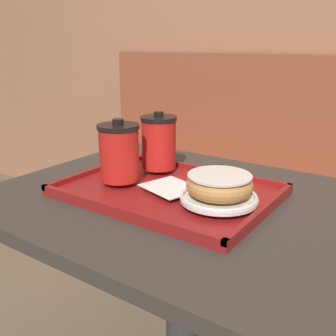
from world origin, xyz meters
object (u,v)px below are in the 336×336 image
Objects in this scene: coffee_cup_front at (119,152)px; spoon at (214,170)px; donut_chocolate_glazed at (219,184)px; coffee_cup_rear at (159,142)px.

spoon is (0.16, 0.18, -0.06)m from coffee_cup_front.
coffee_cup_front reaches higher than donut_chocolate_glazed.
coffee_cup_front is 0.99× the size of coffee_cup_rear.
donut_chocolate_glazed is at bearing -26.02° from coffee_cup_rear.
donut_chocolate_glazed is at bearing 2.97° from coffee_cup_front.
coffee_cup_rear is 1.10× the size of spoon.
coffee_cup_rear is at bearing 80.69° from coffee_cup_front.
coffee_cup_rear is at bearing 108.57° from spoon.
coffee_cup_rear is at bearing 153.98° from donut_chocolate_glazed.
coffee_cup_rear is (0.02, 0.13, 0.00)m from coffee_cup_front.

